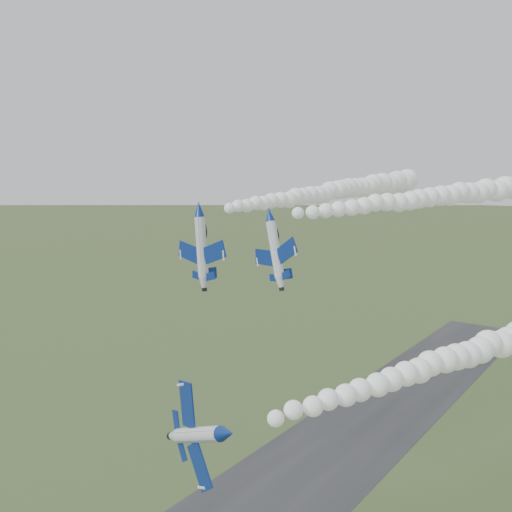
{
  "coord_description": "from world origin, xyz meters",
  "views": [
    {
      "loc": [
        48.73,
        -46.03,
        52.94
      ],
      "look_at": [
        2.54,
        17.89,
        41.66
      ],
      "focal_mm": 40.0,
      "sensor_mm": 36.0,
      "label": 1
    }
  ],
  "objects": [
    {
      "name": "runway",
      "position": [
        0.0,
        30.0,
        0.02
      ],
      "size": [
        24.0,
        260.0,
        0.04
      ],
      "primitive_type": "cube",
      "color": "#29292B",
      "rests_on": "ground"
    },
    {
      "name": "jet_lead",
      "position": [
        15.91,
        -5.55,
        28.12
      ],
      "size": [
        6.94,
        13.71,
        10.7
      ],
      "rotation": [
        0.0,
        1.18,
        -0.3
      ],
      "color": "silver"
    },
    {
      "name": "smoke_trail_jet_lead",
      "position": [
        29.89,
        33.3,
        29.5
      ],
      "size": [
        27.12,
        73.11,
        4.93
      ],
      "primitive_type": null,
      "rotation": [
        0.0,
        0.0,
        -0.3
      ],
      "color": "white"
    },
    {
      "name": "jet_pair_left",
      "position": [
        -11.25,
        21.46,
        47.6
      ],
      "size": [
        12.09,
        14.28,
        3.58
      ],
      "rotation": [
        0.0,
        -0.09,
        -0.19
      ],
      "color": "silver"
    },
    {
      "name": "smoke_trail_jet_pair_left",
      "position": [
        -5.34,
        55.09,
        49.6
      ],
      "size": [
        16.52,
        60.25,
        4.9
      ],
      "primitive_type": null,
      "rotation": [
        0.0,
        0.0,
        -0.19
      ],
      "color": "white"
    },
    {
      "name": "jet_pair_right",
      "position": [
        3.11,
        20.2,
        47.4
      ],
      "size": [
        9.72,
        11.67,
        3.75
      ],
      "rotation": [
        0.0,
        -0.29,
        -0.35
      ],
      "color": "silver"
    },
    {
      "name": "smoke_trail_jet_pair_right",
      "position": [
        17.78,
        57.2,
        49.45
      ],
      "size": [
        29.91,
        71.1,
        4.94
      ],
      "primitive_type": null,
      "rotation": [
        0.0,
        0.0,
        -0.35
      ],
      "color": "white"
    }
  ]
}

